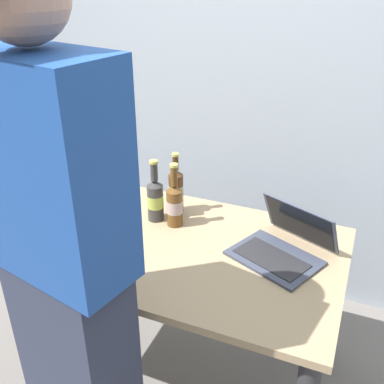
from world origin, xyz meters
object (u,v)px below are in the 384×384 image
person_figure (65,271)px  beer_bottle_brown (175,203)px  laptop (283,245)px  beer_bottle_amber (155,198)px  coffee_mug (107,216)px  beer_bottle_dark (176,190)px

person_figure → beer_bottle_brown: bearing=87.6°
laptop → beer_bottle_amber: 0.59m
beer_bottle_brown → coffee_mug: (-0.26, -0.13, -0.05)m
beer_bottle_dark → beer_bottle_brown: same height
beer_bottle_brown → coffee_mug: beer_bottle_brown is taller
coffee_mug → laptop: bearing=6.8°
person_figure → beer_bottle_dark: bearing=90.9°
beer_bottle_dark → beer_bottle_amber: (-0.06, -0.10, -0.01)m
beer_bottle_amber → person_figure: person_figure is taller
beer_bottle_dark → person_figure: 0.81m
laptop → coffee_mug: size_ratio=3.72×
person_figure → coffee_mug: person_figure is taller
beer_bottle_amber → beer_bottle_brown: bearing=-5.1°
beer_bottle_brown → person_figure: (-0.03, -0.69, 0.12)m
beer_bottle_dark → person_figure: size_ratio=0.16×
beer_bottle_dark → beer_bottle_amber: 0.11m
beer_bottle_brown → beer_bottle_amber: beer_bottle_brown is taller
beer_bottle_brown → person_figure: size_ratio=0.16×
beer_bottle_dark → coffee_mug: beer_bottle_dark is taller
coffee_mug → person_figure: bearing=-67.6°
beer_bottle_brown → beer_bottle_amber: (-0.10, 0.01, 0.00)m
laptop → beer_bottle_brown: (-0.48, 0.04, 0.06)m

